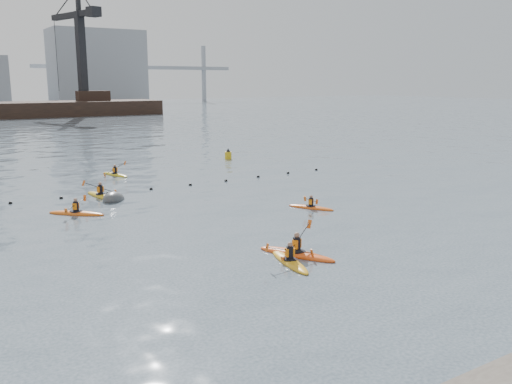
{
  "coord_description": "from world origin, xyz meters",
  "views": [
    {
      "loc": [
        -12.53,
        -12.91,
        7.43
      ],
      "look_at": [
        -0.51,
        6.16,
        2.8
      ],
      "focal_mm": 38.0,
      "sensor_mm": 36.0,
      "label": 1
    }
  ],
  "objects_px": {
    "kayaker_4": "(311,207)",
    "kayaker_0": "(297,253)",
    "kayaker_5": "(115,174)",
    "mooring_buoy": "(114,200)",
    "kayaker_1": "(290,261)",
    "kayaker_2": "(76,213)",
    "nav_buoy": "(228,155)",
    "kayaker_3": "(101,195)"
  },
  "relations": [
    {
      "from": "nav_buoy",
      "to": "kayaker_4",
      "type": "bearing_deg",
      "value": -106.25
    },
    {
      "from": "mooring_buoy",
      "to": "kayaker_3",
      "type": "bearing_deg",
      "value": 107.0
    },
    {
      "from": "kayaker_2",
      "to": "kayaker_1",
      "type": "bearing_deg",
      "value": -115.53
    },
    {
      "from": "kayaker_4",
      "to": "kayaker_0",
      "type": "bearing_deg",
      "value": 18.94
    },
    {
      "from": "kayaker_3",
      "to": "kayaker_2",
      "type": "bearing_deg",
      "value": -132.93
    },
    {
      "from": "kayaker_4",
      "to": "kayaker_5",
      "type": "xyz_separation_m",
      "value": [
        -6.2,
        17.52,
        0.01
      ]
    },
    {
      "from": "kayaker_0",
      "to": "kayaker_5",
      "type": "distance_m",
      "value": 24.22
    },
    {
      "from": "kayaker_5",
      "to": "mooring_buoy",
      "type": "relative_size",
      "value": 1.47
    },
    {
      "from": "mooring_buoy",
      "to": "kayaker_1",
      "type": "bearing_deg",
      "value": -81.61
    },
    {
      "from": "kayaker_4",
      "to": "nav_buoy",
      "type": "height_order",
      "value": "nav_buoy"
    },
    {
      "from": "kayaker_4",
      "to": "mooring_buoy",
      "type": "relative_size",
      "value": 1.31
    },
    {
      "from": "kayaker_0",
      "to": "kayaker_2",
      "type": "height_order",
      "value": "kayaker_0"
    },
    {
      "from": "kayaker_0",
      "to": "kayaker_2",
      "type": "bearing_deg",
      "value": 90.64
    },
    {
      "from": "kayaker_2",
      "to": "kayaker_3",
      "type": "distance_m",
      "value": 4.78
    },
    {
      "from": "kayaker_4",
      "to": "mooring_buoy",
      "type": "distance_m",
      "value": 12.56
    },
    {
      "from": "kayaker_5",
      "to": "mooring_buoy",
      "type": "xyz_separation_m",
      "value": [
        -2.99,
        -8.96,
        -0.1
      ]
    },
    {
      "from": "kayaker_0",
      "to": "nav_buoy",
      "type": "distance_m",
      "value": 30.06
    },
    {
      "from": "kayaker_2",
      "to": "kayaker_0",
      "type": "bearing_deg",
      "value": -111.34
    },
    {
      "from": "kayaker_1",
      "to": "mooring_buoy",
      "type": "distance_m",
      "value": 16.09
    },
    {
      "from": "kayaker_1",
      "to": "kayaker_4",
      "type": "height_order",
      "value": "kayaker_1"
    },
    {
      "from": "kayaker_0",
      "to": "nav_buoy",
      "type": "height_order",
      "value": "kayaker_0"
    },
    {
      "from": "kayaker_3",
      "to": "mooring_buoy",
      "type": "xyz_separation_m",
      "value": [
        0.43,
        -1.39,
        -0.11
      ]
    },
    {
      "from": "kayaker_5",
      "to": "mooring_buoy",
      "type": "height_order",
      "value": "kayaker_5"
    },
    {
      "from": "kayaker_0",
      "to": "mooring_buoy",
      "type": "height_order",
      "value": "kayaker_0"
    },
    {
      "from": "kayaker_5",
      "to": "nav_buoy",
      "type": "height_order",
      "value": "nav_buoy"
    },
    {
      "from": "kayaker_2",
      "to": "kayaker_5",
      "type": "relative_size",
      "value": 0.93
    },
    {
      "from": "kayaker_2",
      "to": "kayaker_5",
      "type": "xyz_separation_m",
      "value": [
        5.99,
        11.59,
        -0.01
      ]
    },
    {
      "from": "kayaker_2",
      "to": "nav_buoy",
      "type": "height_order",
      "value": "nav_buoy"
    },
    {
      "from": "kayaker_2",
      "to": "mooring_buoy",
      "type": "bearing_deg",
      "value": -6.37
    },
    {
      "from": "kayaker_1",
      "to": "mooring_buoy",
      "type": "relative_size",
      "value": 1.54
    },
    {
      "from": "kayaker_5",
      "to": "kayaker_0",
      "type": "bearing_deg",
      "value": -107.04
    },
    {
      "from": "kayaker_2",
      "to": "kayaker_3",
      "type": "relative_size",
      "value": 0.82
    },
    {
      "from": "kayaker_2",
      "to": "kayaker_4",
      "type": "relative_size",
      "value": 1.05
    },
    {
      "from": "nav_buoy",
      "to": "kayaker_5",
      "type": "bearing_deg",
      "value": -164.9
    },
    {
      "from": "kayaker_2",
      "to": "nav_buoy",
      "type": "bearing_deg",
      "value": -8.27
    },
    {
      "from": "kayaker_3",
      "to": "mooring_buoy",
      "type": "bearing_deg",
      "value": -83.18
    },
    {
      "from": "kayaker_1",
      "to": "kayaker_2",
      "type": "xyz_separation_m",
      "value": [
        -5.35,
        13.29,
        0.0
      ]
    },
    {
      "from": "kayaker_5",
      "to": "nav_buoy",
      "type": "distance_m",
      "value": 12.71
    },
    {
      "from": "kayaker_0",
      "to": "kayaker_4",
      "type": "relative_size",
      "value": 1.3
    },
    {
      "from": "kayaker_0",
      "to": "nav_buoy",
      "type": "relative_size",
      "value": 3.05
    },
    {
      "from": "kayaker_0",
      "to": "kayaker_1",
      "type": "relative_size",
      "value": 1.1
    },
    {
      "from": "kayaker_0",
      "to": "kayaker_2",
      "type": "relative_size",
      "value": 1.23
    }
  ]
}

